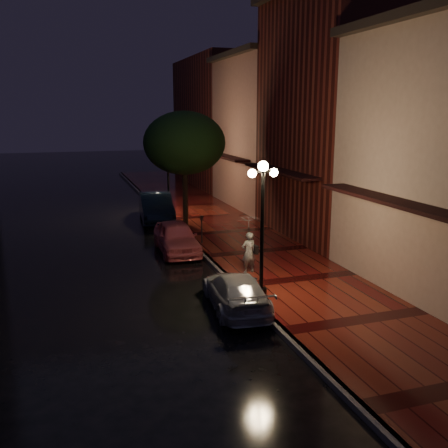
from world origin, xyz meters
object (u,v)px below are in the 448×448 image
object	(u,v)px
woman_with_umbrella	(249,235)
street_tree	(185,145)
pink_car	(176,237)
streetlamp_far	(168,171)
parking_meter	(202,227)
navy_car	(156,207)
streetlamp_near	(262,222)
silver_car	(236,291)

from	to	relation	value
woman_with_umbrella	street_tree	bearing A→B (deg)	-94.43
pink_car	woman_with_umbrella	world-z (taller)	woman_with_umbrella
streetlamp_far	parking_meter	xyz separation A→B (m)	(0.01, -7.01, -1.69)
woman_with_umbrella	navy_car	bearing A→B (deg)	-88.14
streetlamp_far	street_tree	distance (m)	3.44
streetlamp_far	parking_meter	distance (m)	7.21
navy_car	streetlamp_near	bearing A→B (deg)	-80.42
streetlamp_near	woman_with_umbrella	bearing A→B (deg)	78.15
streetlamp_near	navy_car	distance (m)	13.03
street_tree	navy_car	world-z (taller)	street_tree
streetlamp_far	silver_car	size ratio (longest dim) A/B	1.12
street_tree	parking_meter	distance (m)	5.21
navy_car	woman_with_umbrella	xyz separation A→B (m)	(1.46, -10.41, 0.77)
streetlamp_near	silver_car	xyz separation A→B (m)	(-0.95, -0.31, -2.04)
streetlamp_far	silver_car	distance (m)	14.48
navy_car	woman_with_umbrella	bearing A→B (deg)	-76.63
navy_car	street_tree	bearing A→B (deg)	-51.79
silver_car	streetlamp_far	bearing A→B (deg)	-88.17
street_tree	silver_car	size ratio (longest dim) A/B	1.50
streetlamp_far	parking_meter	size ratio (longest dim) A/B	3.42
street_tree	silver_car	xyz separation A→B (m)	(-1.21, -11.30, -3.68)
parking_meter	streetlamp_far	bearing A→B (deg)	71.15
pink_car	parking_meter	size ratio (longest dim) A/B	3.13
woman_with_umbrella	parking_meter	xyz separation A→B (m)	(-0.50, 4.54, -0.64)
pink_car	navy_car	distance (m)	6.50
silver_car	woman_with_umbrella	distance (m)	3.28
streetlamp_near	parking_meter	xyz separation A→B (m)	(0.01, 6.99, -1.69)
pink_car	street_tree	bearing A→B (deg)	73.12
streetlamp_far	woman_with_umbrella	distance (m)	11.60
street_tree	parking_meter	size ratio (longest dim) A/B	4.61
navy_car	parking_meter	world-z (taller)	navy_car
street_tree	streetlamp_near	bearing A→B (deg)	-91.35
streetlamp_near	street_tree	xyz separation A→B (m)	(0.26, 10.99, 1.64)
streetlamp_near	streetlamp_far	world-z (taller)	same
street_tree	woman_with_umbrella	distance (m)	8.96
streetlamp_near	woman_with_umbrella	world-z (taller)	streetlamp_near
streetlamp_far	navy_car	xyz separation A→B (m)	(-0.95, -1.14, -1.82)
pink_car	navy_car	bearing A→B (deg)	88.64
street_tree	pink_car	xyz separation A→B (m)	(-1.54, -4.62, -3.57)
streetlamp_near	woman_with_umbrella	distance (m)	2.72
silver_car	parking_meter	world-z (taller)	parking_meter
pink_car	woman_with_umbrella	distance (m)	4.40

